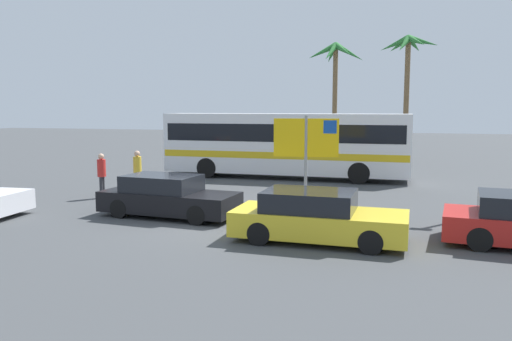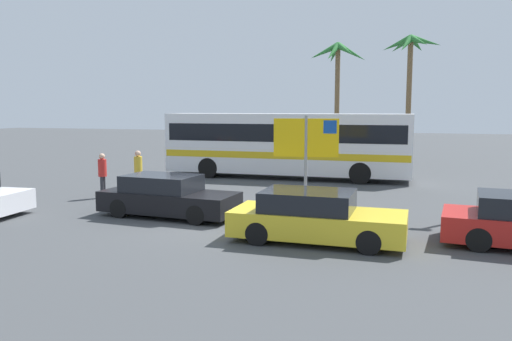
% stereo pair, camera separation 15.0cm
% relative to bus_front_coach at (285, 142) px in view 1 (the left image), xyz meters
% --- Properties ---
extents(ground, '(120.00, 120.00, 0.00)m').
position_rel_bus_front_coach_xyz_m(ground, '(0.01, -10.36, -1.78)').
color(ground, '#424447').
extents(bus_front_coach, '(11.96, 2.44, 3.17)m').
position_rel_bus_front_coach_xyz_m(bus_front_coach, '(0.00, 0.00, 0.00)').
color(bus_front_coach, white).
rests_on(bus_front_coach, ground).
extents(ferry_sign, '(2.19, 0.36, 3.20)m').
position_rel_bus_front_coach_xyz_m(ferry_sign, '(2.48, -7.46, 0.54)').
color(ferry_sign, gray).
rests_on(ferry_sign, ground).
extents(car_yellow, '(4.49, 1.93, 1.32)m').
position_rel_bus_front_coach_xyz_m(car_yellow, '(3.51, -11.64, -1.15)').
color(car_yellow, yellow).
rests_on(car_yellow, ground).
extents(car_black, '(4.53, 2.06, 1.32)m').
position_rel_bus_front_coach_xyz_m(car_black, '(-1.57, -9.92, -1.15)').
color(car_black, black).
rests_on(car_black, ground).
extents(pedestrian_crossing_lot, '(0.32, 0.32, 1.73)m').
position_rel_bus_front_coach_xyz_m(pedestrian_crossing_lot, '(-5.46, -7.56, -0.76)').
color(pedestrian_crossing_lot, '#2D2D33').
rests_on(pedestrian_crossing_lot, ground).
extents(pedestrian_near_sign, '(0.32, 0.32, 1.78)m').
position_rel_bus_front_coach_xyz_m(pedestrian_near_sign, '(-4.46, -6.62, -0.73)').
color(pedestrian_near_sign, '#4C4C51').
rests_on(pedestrian_near_sign, ground).
extents(palm_tree_seaside, '(3.58, 3.36, 7.87)m').
position_rel_bus_front_coach_xyz_m(palm_tree_seaside, '(5.70, 8.55, 4.59)').
color(palm_tree_seaside, brown).
rests_on(palm_tree_seaside, ground).
extents(palm_tree_inland, '(3.84, 3.71, 7.74)m').
position_rel_bus_front_coach_xyz_m(palm_tree_inland, '(1.11, 9.76, 4.58)').
color(palm_tree_inland, brown).
rests_on(palm_tree_inland, ground).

